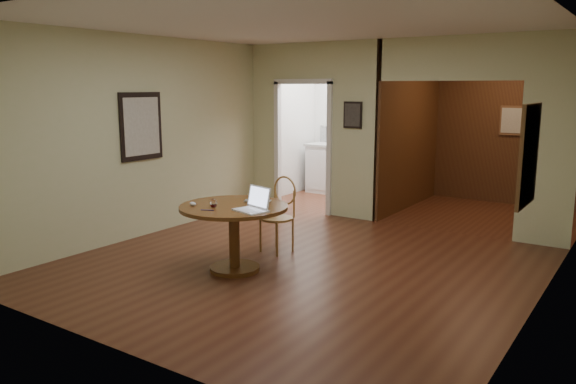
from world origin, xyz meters
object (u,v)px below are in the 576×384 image
Objects in this scene: dining_table at (234,222)px; open_laptop at (254,204)px; closed_laptop at (257,202)px; chair at (280,210)px.

open_laptop reaches higher than dining_table.
closed_laptop is (0.14, 0.24, 0.21)m from dining_table.
dining_table is 0.91m from chair.
dining_table is at bearing -175.76° from open_laptop.
chair is at bearing 76.95° from closed_laptop.
dining_table is at bearing -146.32° from closed_laptop.
dining_table is 0.43m from open_laptop.
open_laptop is (0.35, -0.98, 0.29)m from chair.
closed_laptop is at bearing -68.37° from chair.
closed_laptop is at bearing 138.59° from open_laptop.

